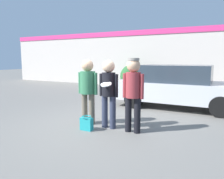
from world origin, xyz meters
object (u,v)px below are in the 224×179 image
(person_middle_with_frisbee, at_px, (109,88))
(person_right, at_px, (133,88))
(person_left, at_px, (88,86))
(handbag, at_px, (87,123))
(parked_car_near, at_px, (178,86))
(shrub, at_px, (132,76))

(person_middle_with_frisbee, distance_m, person_right, 0.64)
(person_left, relative_size, handbag, 4.90)
(person_middle_with_frisbee, height_order, handbag, person_middle_with_frisbee)
(person_left, xyz_separation_m, parked_car_near, (1.69, 3.05, -0.26))
(person_middle_with_frisbee, xyz_separation_m, shrub, (-2.29, 7.16, -0.29))
(parked_car_near, height_order, handbag, parked_car_near)
(person_middle_with_frisbee, bearing_deg, handbag, -134.22)
(person_left, height_order, handbag, person_left)
(person_right, distance_m, parked_car_near, 3.18)
(person_right, distance_m, shrub, 7.77)
(person_left, relative_size, person_middle_with_frisbee, 1.01)
(person_left, height_order, shrub, person_left)
(person_left, bearing_deg, handbag, -61.16)
(person_right, height_order, handbag, person_right)
(person_middle_with_frisbee, bearing_deg, shrub, 107.76)
(shrub, xyz_separation_m, handbag, (1.91, -7.55, -0.52))
(person_right, bearing_deg, parked_car_near, 82.66)
(person_middle_with_frisbee, height_order, shrub, person_middle_with_frisbee)
(parked_car_near, bearing_deg, shrub, 129.55)
(parked_car_near, xyz_separation_m, handbag, (-1.43, -3.51, -0.57))
(person_right, bearing_deg, handbag, -160.24)
(person_middle_with_frisbee, relative_size, shrub, 1.21)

